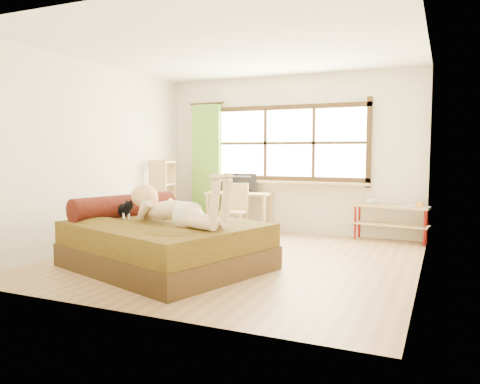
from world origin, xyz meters
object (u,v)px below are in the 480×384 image
at_px(woman, 174,196).
at_px(desk, 239,197).
at_px(pipe_shelf, 391,215).
at_px(bookshelf, 163,195).
at_px(bed, 163,242).
at_px(chair, 235,207).
at_px(kitten, 122,208).

distance_m(woman, desk, 2.78).
bearing_deg(pipe_shelf, bookshelf, -164.01).
bearing_deg(bookshelf, bed, -70.70).
bearing_deg(chair, pipe_shelf, 6.29).
height_order(chair, pipe_shelf, chair).
distance_m(woman, bookshelf, 2.80).
distance_m(bed, chair, 2.31).
bearing_deg(desk, pipe_shelf, -2.32).
bearing_deg(woman, bed, 179.87).
bearing_deg(desk, woman, -87.40).
xyz_separation_m(chair, bookshelf, (-1.36, -0.10, 0.15)).
relative_size(bed, kitten, 8.00).
distance_m(kitten, bookshelf, 2.25).
height_order(bed, kitten, bed).
bearing_deg(desk, kitten, -106.03).
relative_size(chair, pipe_shelf, 0.74).
xyz_separation_m(bed, pipe_shelf, (2.38, 2.79, 0.12)).
bearing_deg(pipe_shelf, kitten, -131.24).
xyz_separation_m(desk, pipe_shelf, (2.55, 0.12, -0.18)).
bearing_deg(kitten, pipe_shelf, 59.84).
height_order(chair, bookshelf, bookshelf).
distance_m(bed, bookshelf, 2.64).
xyz_separation_m(woman, chair, (-0.27, 2.37, -0.40)).
xyz_separation_m(kitten, desk, (0.51, 2.59, -0.08)).
distance_m(desk, chair, 0.40).
distance_m(bed, woman, 0.62).
distance_m(bed, desk, 2.69).
xyz_separation_m(kitten, chair, (0.60, 2.22, -0.20)).
bearing_deg(chair, bed, -93.25).
distance_m(woman, pipe_shelf, 3.62).
bearing_deg(woman, kitten, -171.52).
distance_m(bed, kitten, 0.77).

